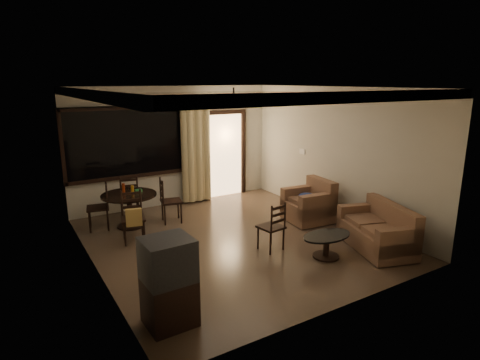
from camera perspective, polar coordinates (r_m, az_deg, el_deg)
ground at (r=7.67m, az=-0.83°, el=-8.41°), size 5.50×5.50×0.00m
room_shell at (r=8.99m, az=-3.40°, el=7.00°), size 5.50×6.70×5.50m
dining_table at (r=8.44m, az=-15.46°, el=-2.88°), size 1.10×1.10×0.91m
dining_chair_west at (r=8.55m, az=-19.39°, el=-4.80°), size 0.50×0.50×0.95m
dining_chair_east at (r=8.60m, az=-9.79°, el=-4.09°), size 0.50×0.50×0.95m
dining_chair_south at (r=7.70m, az=-14.88°, el=-6.37°), size 0.50×0.54×0.95m
dining_chair_north at (r=9.09m, az=-15.40°, el=-3.40°), size 0.50×0.50×0.95m
tv_cabinet at (r=5.06m, az=-10.10°, el=-14.08°), size 0.61×0.54×1.12m
sofa at (r=7.58m, az=19.14°, el=-6.93°), size 1.22×1.66×0.79m
armchair at (r=8.65m, az=9.95°, el=-3.46°), size 0.95×0.95×0.87m
coffee_table at (r=6.99m, az=12.21°, el=-8.65°), size 0.91×0.55×0.40m
side_chair at (r=7.15m, az=4.47°, el=-7.88°), size 0.44×0.44×0.89m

